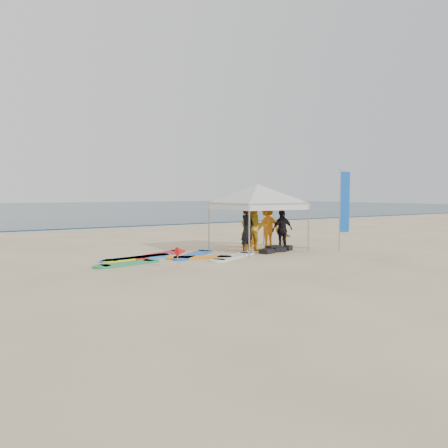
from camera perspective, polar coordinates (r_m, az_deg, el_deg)
The scene contains 14 objects.
ground at distance 12.99m, azimuth 4.29°, elevation -6.05°, with size 120.00×120.00×0.00m, color beige.
ocean at distance 70.70m, azimuth -26.18°, elevation 1.79°, with size 160.00×84.00×0.08m, color #0C2633.
shoreline_foam at distance 29.55m, azimuth -17.29°, elevation -0.57°, with size 160.00×1.20×0.01m, color silver.
person_black_a at distance 16.70m, azimuth 3.07°, elevation -0.67°, with size 0.66×0.43×1.81m, color black.
person_yellow at distance 17.02m, azimuth 4.07°, elevation -0.41°, with size 0.93×0.73×1.92m, color gold.
person_orange_a at distance 17.88m, azimuth 5.68°, elevation -0.30°, with size 1.20×0.69×1.86m, color orange.
person_black_b at distance 17.54m, azimuth 7.62°, elevation -0.78°, with size 0.95×0.40×1.63m, color black.
person_orange_b at distance 18.45m, azimuth 3.16°, elevation -0.48°, with size 0.81×0.52×1.65m, color orange.
person_seated at distance 19.02m, azimuth 7.90°, elevation -1.61°, with size 0.77×0.25×0.83m, color orange.
canopy_tent at distance 17.38m, azimuth 4.42°, elevation 5.19°, with size 4.00×4.00×3.02m.
feather_flag at distance 17.89m, azimuth 15.43°, elevation 2.66°, with size 0.55×0.04×3.22m.
marker_pennant at distance 13.44m, azimuth -5.65°, elevation -3.58°, with size 0.28×0.28×0.64m.
gear_pile at distance 17.13m, azimuth 6.73°, elevation -3.30°, with size 1.75×0.82×0.22m.
surfboard_spread at distance 15.41m, azimuth -6.97°, elevation -4.35°, with size 5.68×3.34×0.07m.
Camera 1 is at (-7.65, -10.25, 2.26)m, focal length 35.00 mm.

